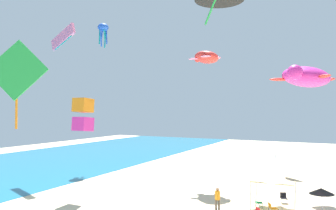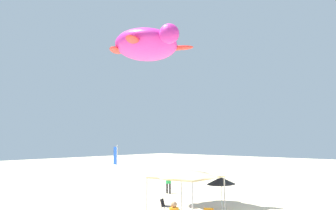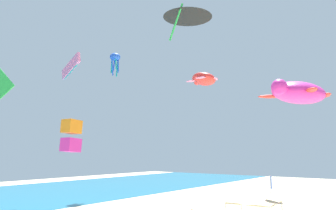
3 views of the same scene
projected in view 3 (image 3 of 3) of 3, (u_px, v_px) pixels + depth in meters
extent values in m
cube|color=#D1B784|center=(254.00, 202.00, 23.68)|extent=(3.14, 3.33, 0.10)
pyramid|color=#D1B784|center=(254.00, 199.00, 23.72)|extent=(3.08, 3.26, 0.40)
cylinder|color=silver|center=(271.00, 198.00, 27.92)|extent=(0.06, 0.06, 3.91)
cube|color=blue|center=(271.00, 183.00, 28.25)|extent=(0.30, 0.02, 1.10)
ellipsoid|color=red|center=(204.00, 79.00, 35.60)|extent=(3.93, 4.07, 1.72)
sphere|color=red|center=(197.00, 82.00, 37.24)|extent=(0.78, 0.78, 0.78)
ellipsoid|color=pink|center=(191.00, 81.00, 36.02)|extent=(0.63, 1.27, 0.17)
ellipsoid|color=pink|center=(210.00, 83.00, 36.77)|extent=(1.31, 0.81, 0.17)
ellipsoid|color=pink|center=(201.00, 78.00, 34.32)|extent=(0.63, 1.27, 0.17)
ellipsoid|color=pink|center=(216.00, 79.00, 34.90)|extent=(1.31, 0.81, 0.17)
cube|color=orange|center=(72.00, 127.00, 30.62)|extent=(1.53, 1.44, 1.34)
cube|color=#E02D9E|center=(71.00, 145.00, 30.37)|extent=(1.53, 1.44, 1.34)
cube|color=pink|center=(71.00, 66.00, 42.42)|extent=(1.31, 4.84, 2.91)
cube|color=teal|center=(71.00, 71.00, 42.33)|extent=(0.83, 3.69, 1.64)
ellipsoid|color=blue|center=(115.00, 57.00, 49.35)|extent=(1.58, 1.58, 1.15)
cylinder|color=blue|center=(114.00, 65.00, 49.64)|extent=(0.26, 0.33, 1.69)
cylinder|color=teal|center=(112.00, 66.00, 49.19)|extent=(0.30, 0.37, 2.16)
cylinder|color=blue|center=(112.00, 67.00, 48.70)|extent=(0.45, 0.20, 2.61)
cylinder|color=teal|center=(116.00, 64.00, 48.73)|extent=(0.26, 0.33, 1.69)
cylinder|color=blue|center=(118.00, 66.00, 49.11)|extent=(0.30, 0.37, 2.16)
cylinder|color=teal|center=(117.00, 68.00, 49.54)|extent=(0.45, 0.20, 2.61)
ellipsoid|color=#E02D9E|center=(298.00, 93.00, 27.77)|extent=(6.03, 5.36, 2.42)
sphere|color=#E02D9E|center=(279.00, 87.00, 26.01)|extent=(1.29, 1.29, 1.29)
ellipsoid|color=red|center=(311.00, 90.00, 25.42)|extent=(2.15, 1.60, 0.29)
ellipsoid|color=red|center=(270.00, 96.00, 28.28)|extent=(1.82, 2.09, 0.29)
ellipsoid|color=red|center=(325.00, 95.00, 27.71)|extent=(2.15, 1.60, 0.29)
ellipsoid|color=red|center=(294.00, 100.00, 29.91)|extent=(1.82, 2.09, 0.29)
cone|color=black|center=(188.00, 13.00, 24.75)|extent=(3.69, 3.71, 0.76)
cylinder|color=green|center=(176.00, 22.00, 23.38)|extent=(0.14, 1.24, 2.55)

